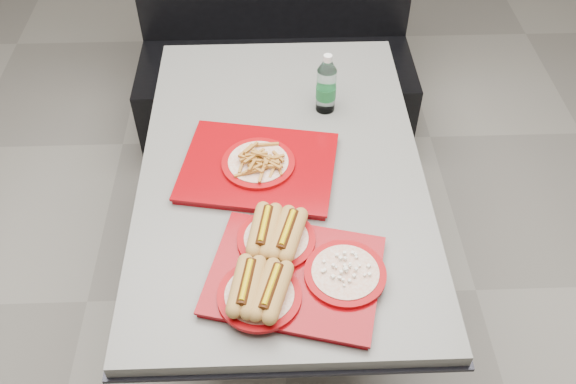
{
  "coord_description": "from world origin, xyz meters",
  "views": [
    {
      "loc": [
        -0.03,
        -1.41,
        2.11
      ],
      "look_at": [
        0.01,
        -0.2,
        0.83
      ],
      "focal_mm": 38.0,
      "sensor_mm": 36.0,
      "label": 1
    }
  ],
  "objects_px": {
    "diner_table": "(282,199)",
    "water_bottle": "(326,87)",
    "booth_bench": "(276,60)",
    "tray_far": "(258,165)",
    "tray_near": "(288,268)"
  },
  "relations": [
    {
      "from": "tray_near",
      "to": "booth_bench",
      "type": "bearing_deg",
      "value": 90.21
    },
    {
      "from": "tray_near",
      "to": "water_bottle",
      "type": "xyz_separation_m",
      "value": [
        0.16,
        0.72,
        0.06
      ]
    },
    {
      "from": "water_bottle",
      "to": "tray_near",
      "type": "bearing_deg",
      "value": -102.26
    },
    {
      "from": "tray_near",
      "to": "diner_table",
      "type": "bearing_deg",
      "value": 90.73
    },
    {
      "from": "booth_bench",
      "to": "tray_far",
      "type": "relative_size",
      "value": 2.53
    },
    {
      "from": "tray_near",
      "to": "water_bottle",
      "type": "height_order",
      "value": "water_bottle"
    },
    {
      "from": "tray_near",
      "to": "tray_far",
      "type": "xyz_separation_m",
      "value": [
        -0.08,
        0.41,
        -0.01
      ]
    },
    {
      "from": "booth_bench",
      "to": "tray_near",
      "type": "relative_size",
      "value": 2.57
    },
    {
      "from": "booth_bench",
      "to": "water_bottle",
      "type": "distance_m",
      "value": 0.94
    },
    {
      "from": "diner_table",
      "to": "water_bottle",
      "type": "bearing_deg",
      "value": 59.84
    },
    {
      "from": "booth_bench",
      "to": "water_bottle",
      "type": "relative_size",
      "value": 6.08
    },
    {
      "from": "booth_bench",
      "to": "tray_far",
      "type": "bearing_deg",
      "value": -93.76
    },
    {
      "from": "diner_table",
      "to": "tray_far",
      "type": "distance_m",
      "value": 0.21
    },
    {
      "from": "tray_far",
      "to": "water_bottle",
      "type": "distance_m",
      "value": 0.39
    },
    {
      "from": "diner_table",
      "to": "tray_far",
      "type": "xyz_separation_m",
      "value": [
        -0.07,
        -0.03,
        0.19
      ]
    }
  ]
}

